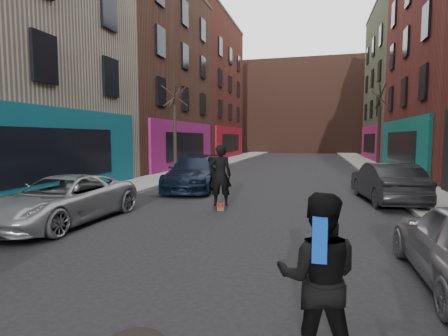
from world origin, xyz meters
The scene contains 12 objects.
sidewalk_left centered at (-6.25, 30.00, 0.07)m, with size 2.50×84.00×0.13m, color gray.
sidewalk_right centered at (6.25, 30.00, 0.07)m, with size 2.50×84.00×0.13m, color gray.
buildings_left centered at (-13.50, 16.00, 8.25)m, with size 12.00×56.00×16.50m, color #5C201A.
building_far centered at (0.00, 56.00, 7.00)m, with size 40.00×10.00×14.00m, color #47281E.
tree_left_far centered at (-6.20, 18.00, 3.38)m, with size 2.00×2.00×6.50m, color black, non-canonical shape.
tree_right_far centered at (6.20, 24.00, 3.53)m, with size 2.00×2.00×6.80m, color black, non-canonical shape.
parked_left_far centered at (-4.60, 6.27, 0.65)m, with size 2.15×4.66×1.29m, color #94989C.
parked_left_end centered at (-3.20, 13.08, 0.75)m, with size 2.11×5.18×1.50m, color black.
parked_right_end centered at (4.60, 11.86, 0.72)m, with size 1.53×4.39×1.45m, color black.
skateboard centered at (-0.91, 9.22, 0.05)m, with size 0.22×0.80×0.10m, color brown.
skateboarder centered at (-0.91, 9.22, 1.11)m, with size 0.74×0.48×2.02m, color black.
pedestrian centered at (2.18, 1.86, 0.91)m, with size 0.88×0.69×1.80m.
Camera 1 is at (2.13, -1.77, 2.36)m, focal length 28.00 mm.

